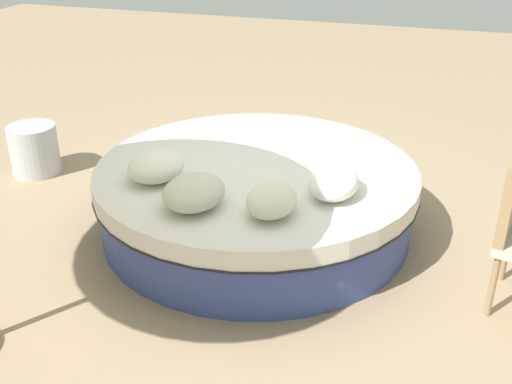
{
  "coord_description": "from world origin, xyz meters",
  "views": [
    {
      "loc": [
        -3.89,
        -1.24,
        2.33
      ],
      "look_at": [
        0.0,
        0.0,
        0.31
      ],
      "focal_mm": 43.33,
      "sensor_mm": 36.0,
      "label": 1
    }
  ],
  "objects_px": {
    "round_bed": "(256,197)",
    "throw_pillow_1": "(194,192)",
    "throw_pillow_3": "(334,182)",
    "side_table": "(34,149)",
    "throw_pillow_0": "(156,166)",
    "throw_pillow_2": "(272,200)"
  },
  "relations": [
    {
      "from": "round_bed",
      "to": "throw_pillow_3",
      "type": "height_order",
      "value": "throw_pillow_3"
    },
    {
      "from": "throw_pillow_3",
      "to": "throw_pillow_0",
      "type": "bearing_deg",
      "value": 95.98
    },
    {
      "from": "round_bed",
      "to": "side_table",
      "type": "relative_size",
      "value": 5.31
    },
    {
      "from": "round_bed",
      "to": "side_table",
      "type": "xyz_separation_m",
      "value": [
        0.38,
        2.2,
        -0.04
      ]
    },
    {
      "from": "round_bed",
      "to": "throw_pillow_2",
      "type": "bearing_deg",
      "value": -154.66
    },
    {
      "from": "throw_pillow_2",
      "to": "throw_pillow_0",
      "type": "bearing_deg",
      "value": 74.77
    },
    {
      "from": "throw_pillow_0",
      "to": "throw_pillow_2",
      "type": "height_order",
      "value": "throw_pillow_0"
    },
    {
      "from": "round_bed",
      "to": "throw_pillow_1",
      "type": "xyz_separation_m",
      "value": [
        -0.7,
        0.19,
        0.34
      ]
    },
    {
      "from": "throw_pillow_2",
      "to": "side_table",
      "type": "xyz_separation_m",
      "value": [
        1.03,
        2.51,
        -0.38
      ]
    },
    {
      "from": "round_bed",
      "to": "throw_pillow_1",
      "type": "bearing_deg",
      "value": 164.76
    },
    {
      "from": "throw_pillow_2",
      "to": "side_table",
      "type": "relative_size",
      "value": 0.91
    },
    {
      "from": "throw_pillow_0",
      "to": "side_table",
      "type": "height_order",
      "value": "throw_pillow_0"
    },
    {
      "from": "throw_pillow_1",
      "to": "side_table",
      "type": "relative_size",
      "value": 1.07
    },
    {
      "from": "throw_pillow_1",
      "to": "throw_pillow_0",
      "type": "bearing_deg",
      "value": 54.43
    },
    {
      "from": "throw_pillow_0",
      "to": "throw_pillow_1",
      "type": "distance_m",
      "value": 0.5
    },
    {
      "from": "round_bed",
      "to": "throw_pillow_1",
      "type": "height_order",
      "value": "throw_pillow_1"
    },
    {
      "from": "throw_pillow_3",
      "to": "throw_pillow_1",
      "type": "bearing_deg",
      "value": 117.3
    },
    {
      "from": "throw_pillow_0",
      "to": "throw_pillow_1",
      "type": "relative_size",
      "value": 0.93
    },
    {
      "from": "throw_pillow_3",
      "to": "side_table",
      "type": "xyz_separation_m",
      "value": [
        0.66,
        2.83,
        -0.38
      ]
    },
    {
      "from": "throw_pillow_0",
      "to": "throw_pillow_2",
      "type": "bearing_deg",
      "value": -105.23
    },
    {
      "from": "round_bed",
      "to": "side_table",
      "type": "height_order",
      "value": "round_bed"
    },
    {
      "from": "throw_pillow_2",
      "to": "side_table",
      "type": "height_order",
      "value": "throw_pillow_2"
    }
  ]
}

